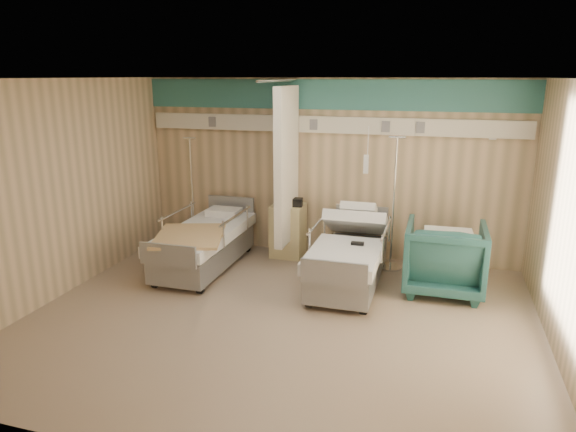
{
  "coord_description": "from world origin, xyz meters",
  "views": [
    {
      "loc": [
        1.7,
        -5.36,
        2.83
      ],
      "look_at": [
        -0.08,
        0.6,
        1.12
      ],
      "focal_mm": 32.0,
      "sensor_mm": 36.0,
      "label": 1
    }
  ],
  "objects_px": {
    "iv_stand_right": "(391,242)",
    "iv_stand_left": "(194,226)",
    "bed_right": "(349,263)",
    "bedside_cabinet": "(288,230)",
    "visitor_armchair": "(444,258)",
    "bed_left": "(204,248)"
  },
  "relations": [
    {
      "from": "bed_left",
      "to": "iv_stand_left",
      "type": "relative_size",
      "value": 1.15
    },
    {
      "from": "bed_right",
      "to": "bedside_cabinet",
      "type": "distance_m",
      "value": 1.46
    },
    {
      "from": "iv_stand_left",
      "to": "bed_left",
      "type": "bearing_deg",
      "value": -54.49
    },
    {
      "from": "bed_right",
      "to": "visitor_armchair",
      "type": "relative_size",
      "value": 2.06
    },
    {
      "from": "bed_right",
      "to": "visitor_armchair",
      "type": "distance_m",
      "value": 1.28
    },
    {
      "from": "visitor_armchair",
      "to": "iv_stand_right",
      "type": "xyz_separation_m",
      "value": [
        -0.76,
        0.68,
        -0.07
      ]
    },
    {
      "from": "iv_stand_right",
      "to": "iv_stand_left",
      "type": "relative_size",
      "value": 1.07
    },
    {
      "from": "visitor_armchair",
      "to": "iv_stand_left",
      "type": "distance_m",
      "value": 4.09
    },
    {
      "from": "bed_left",
      "to": "bedside_cabinet",
      "type": "height_order",
      "value": "bedside_cabinet"
    },
    {
      "from": "bed_left",
      "to": "iv_stand_left",
      "type": "xyz_separation_m",
      "value": [
        -0.57,
        0.8,
        0.07
      ]
    },
    {
      "from": "bed_right",
      "to": "visitor_armchair",
      "type": "xyz_separation_m",
      "value": [
        1.26,
        0.13,
        0.16
      ]
    },
    {
      "from": "iv_stand_right",
      "to": "iv_stand_left",
      "type": "distance_m",
      "value": 3.27
    },
    {
      "from": "bed_right",
      "to": "iv_stand_left",
      "type": "relative_size",
      "value": 1.15
    },
    {
      "from": "bed_left",
      "to": "bedside_cabinet",
      "type": "distance_m",
      "value": 1.39
    },
    {
      "from": "iv_stand_left",
      "to": "bed_right",
      "type": "bearing_deg",
      "value": -16.11
    },
    {
      "from": "bed_left",
      "to": "bedside_cabinet",
      "type": "relative_size",
      "value": 2.54
    },
    {
      "from": "bedside_cabinet",
      "to": "iv_stand_right",
      "type": "bearing_deg",
      "value": -3.37
    },
    {
      "from": "bed_left",
      "to": "bedside_cabinet",
      "type": "bearing_deg",
      "value": 40.6
    },
    {
      "from": "bedside_cabinet",
      "to": "iv_stand_left",
      "type": "distance_m",
      "value": 1.62
    },
    {
      "from": "bedside_cabinet",
      "to": "visitor_armchair",
      "type": "relative_size",
      "value": 0.81
    },
    {
      "from": "visitor_armchair",
      "to": "iv_stand_right",
      "type": "distance_m",
      "value": 1.02
    },
    {
      "from": "bedside_cabinet",
      "to": "iv_stand_right",
      "type": "distance_m",
      "value": 1.65
    }
  ]
}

